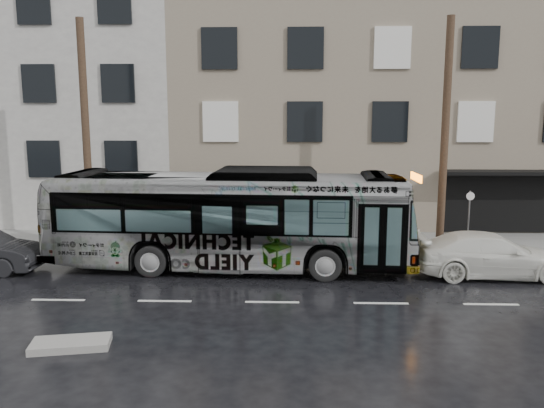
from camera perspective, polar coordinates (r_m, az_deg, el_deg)
The scene contains 9 objects.
ground at distance 18.28m, azimuth 0.24°, elevation -7.86°, with size 120.00×120.00×0.00m, color black.
sidewalk at distance 22.99m, azimuth 0.56°, elevation -4.08°, with size 90.00×3.60×0.15m, color gray.
building_taupe at distance 30.50m, azimuth 10.44°, elevation 9.36°, with size 20.00×12.00×11.00m, color gray.
utility_pole_front at distance 21.64m, azimuth 18.10°, elevation 6.88°, with size 0.30×0.30×9.00m, color #483524.
utility_pole_rear at distance 22.24m, azimuth -19.37°, elevation 6.87°, with size 0.30×0.30×9.00m, color #483524.
sign_post at distance 22.33m, azimuth 20.38°, elevation -1.72°, with size 0.06×0.06×2.40m, color slate.
bus at distance 19.02m, azimuth -4.59°, elevation -1.61°, with size 3.03×12.95×3.61m, color #B2B2B2.
white_sedan at distance 19.68m, azimuth 22.41°, elevation -5.08°, with size 2.09×5.15×1.49m, color silver.
slush_pile at distance 13.83m, azimuth -20.82°, elevation -13.89°, with size 1.80×0.80×0.18m, color gray.
Camera 1 is at (0.44, -17.46, 5.40)m, focal length 35.00 mm.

